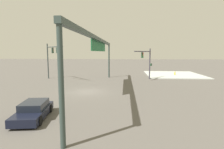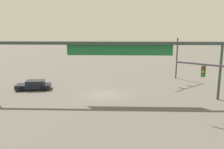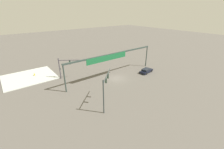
{
  "view_description": "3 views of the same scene",
  "coord_description": "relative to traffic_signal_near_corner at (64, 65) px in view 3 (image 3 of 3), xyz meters",
  "views": [
    {
      "loc": [
        -21.63,
        -4.56,
        4.83
      ],
      "look_at": [
        0.59,
        -2.95,
        2.09
      ],
      "focal_mm": 29.24,
      "sensor_mm": 36.0,
      "label": 1
    },
    {
      "loc": [
        2.07,
        -28.11,
        8.25
      ],
      "look_at": [
        1.17,
        -2.39,
        2.99
      ],
      "focal_mm": 38.83,
      "sensor_mm": 36.0,
      "label": 2
    },
    {
      "loc": [
        22.85,
        27.22,
        16.56
      ],
      "look_at": [
        1.91,
        0.46,
        1.78
      ],
      "focal_mm": 24.04,
      "sensor_mm": 36.0,
      "label": 3
    }
  ],
  "objects": [
    {
      "name": "ground_plane",
      "position": [
        -10.51,
        8.32,
        -3.59
      ],
      "size": [
        211.8,
        211.8,
        0.0
      ],
      "primitive_type": "plane",
      "color": "#5A554F"
    },
    {
      "name": "sidewalk_corner",
      "position": [
        7.35,
        -6.51,
        -3.51
      ],
      "size": [
        12.42,
        11.2,
        0.15
      ],
      "primitive_type": "cube",
      "color": "#B9BFB9",
      "rests_on": "ground"
    },
    {
      "name": "traffic_signal_near_corner",
      "position": [
        0.0,
        0.0,
        0.0
      ],
      "size": [
        4.43,
        3.44,
        5.46
      ],
      "rotation": [
        0.0,
        0.0,
        2.53
      ],
      "color": "#3C3844",
      "rests_on": "ground"
    },
    {
      "name": "traffic_signal_opposite_side",
      "position": [
        -1.0,
        16.63,
        0.81
      ],
      "size": [
        4.93,
        4.68,
        6.37
      ],
      "rotation": [
        0.0,
        0.0,
        -2.38
      ],
      "color": "#343D3D",
      "rests_on": "ground"
    },
    {
      "name": "overhead_sign_gantry",
      "position": [
        -10.04,
        6.91,
        2.0
      ],
      "size": [
        26.61,
        0.43,
        6.48
      ],
      "color": "#303E3A",
      "rests_on": "ground"
    },
    {
      "name": "sedan_car_approaching",
      "position": [
        -19.68,
        10.42,
        -3.01
      ],
      "size": [
        4.58,
        2.45,
        1.21
      ],
      "rotation": [
        0.0,
        0.0,
        3.29
      ],
      "color": "black",
      "rests_on": "ground"
    },
    {
      "name": "fire_hydrant_on_curb",
      "position": [
        6.02,
        -6.5,
        -3.1
      ],
      "size": [
        0.33,
        0.22,
        0.71
      ],
      "color": "gold",
      "rests_on": "sidewalk_corner"
    }
  ]
}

